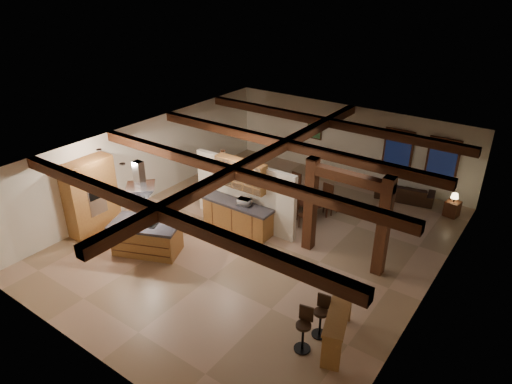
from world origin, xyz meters
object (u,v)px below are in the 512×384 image
(dining_table, at_px, (303,205))
(sofa, at_px, (405,192))
(kitchen_island, at_px, (147,237))
(bar_counter, at_px, (338,321))

(dining_table, xyz_separation_m, sofa, (2.50, 3.04, 0.01))
(kitchen_island, distance_m, dining_table, 5.37)
(dining_table, relative_size, bar_counter, 0.90)
(dining_table, distance_m, sofa, 3.94)
(sofa, bearing_deg, kitchen_island, 46.72)
(kitchen_island, relative_size, dining_table, 1.37)
(sofa, xyz_separation_m, bar_counter, (1.19, -7.83, 0.33))
(kitchen_island, bearing_deg, dining_table, 61.96)
(sofa, bearing_deg, dining_table, 40.14)
(kitchen_island, relative_size, sofa, 1.11)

